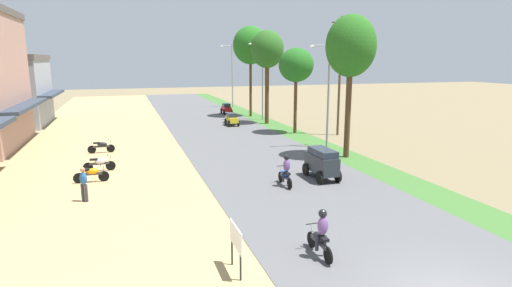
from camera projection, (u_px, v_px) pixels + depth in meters
parked_motorbike_nearest at (92, 173)px, 21.86m from camera, size 1.80×0.54×0.94m
parked_motorbike_second at (100, 163)px, 24.05m from camera, size 1.80×0.54×0.94m
parked_motorbike_third at (102, 146)px, 28.75m from camera, size 1.80×0.54×0.94m
street_signboard at (236, 240)px, 12.48m from camera, size 0.06×1.30×1.50m
pedestrian_on_shoulder at (84, 183)px, 18.80m from camera, size 0.43×0.39×1.62m
median_tree_nearest at (351, 47)px, 26.22m from camera, size 3.20×3.20×9.19m
median_tree_second at (296, 66)px, 35.47m from camera, size 3.00×3.00×7.37m
median_tree_third at (267, 50)px, 40.66m from camera, size 3.27×3.27×9.22m
median_tree_fourth at (251, 46)px, 45.88m from camera, size 3.91×3.91×10.02m
streetlamp_near at (329, 88)px, 29.83m from camera, size 3.16×0.20×7.49m
streetlamp_mid at (263, 76)px, 43.64m from camera, size 3.16×0.20×8.16m
streetlamp_far at (232, 72)px, 55.55m from camera, size 3.16×0.20×8.31m
utility_pole_near at (340, 75)px, 35.01m from camera, size 1.80×0.20×9.93m
car_van_charcoal at (322, 162)px, 22.36m from camera, size 1.19×2.41×1.67m
car_hatchback_yellow at (232, 119)px, 40.53m from camera, size 1.04×2.00×1.23m
car_hatchback_red at (226, 108)px, 49.31m from camera, size 1.04×2.00×1.23m
motorbike_foreground_rider at (321, 234)px, 13.53m from camera, size 0.54×1.80×1.66m
motorbike_ahead_second at (286, 171)px, 21.13m from camera, size 0.54×1.80×1.66m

